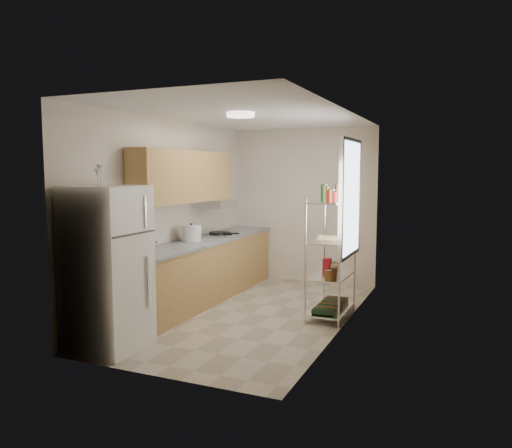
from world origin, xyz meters
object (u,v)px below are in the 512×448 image
at_px(refrigerator, 107,268).
at_px(cutting_board, 332,239).
at_px(frying_pan_large, 218,233).
at_px(rice_cooker, 191,233).
at_px(espresso_machine, 346,227).

xyz_separation_m(refrigerator, cutting_board, (1.88, 2.05, 0.16)).
bearing_deg(frying_pan_large, cutting_board, -2.56).
height_order(refrigerator, rice_cooker, refrigerator).
distance_m(rice_cooker, cutting_board, 2.00).
bearing_deg(espresso_machine, refrigerator, -148.94).
bearing_deg(refrigerator, espresso_machine, 50.58).
distance_m(frying_pan_large, espresso_machine, 2.12).
xyz_separation_m(refrigerator, espresso_machine, (1.98, 2.41, 0.27)).
bearing_deg(espresso_machine, rice_cooker, 173.02).
height_order(frying_pan_large, cutting_board, cutting_board).
bearing_deg(refrigerator, frying_pan_large, 92.35).
distance_m(rice_cooker, espresso_machine, 2.15).
relative_size(rice_cooker, frying_pan_large, 1.06).
distance_m(refrigerator, espresso_machine, 3.13).
xyz_separation_m(refrigerator, rice_cooker, (-0.12, 1.94, 0.14)).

